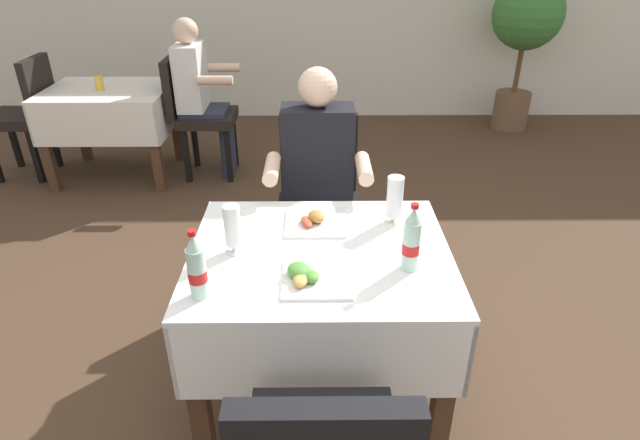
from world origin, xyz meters
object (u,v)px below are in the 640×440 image
(cola_bottle_secondary, at_px, (411,241))
(background_table_tumbler, at_px, (99,83))
(seated_diner_far, at_px, (318,179))
(beer_glass_left, at_px, (395,200))
(plate_far_diner, at_px, (315,221))
(background_chair_left, at_px, (25,110))
(beer_glass_middle, at_px, (233,229))
(main_dining_table, at_px, (320,288))
(potted_plant_corner, at_px, (526,28))
(background_patron, at_px, (200,91))
(background_chair_right, at_px, (196,110))
(background_dining_table, at_px, (111,111))
(chair_far_diner_seat, at_px, (319,197))
(plate_near_camera, at_px, (310,277))
(cola_bottle_primary, at_px, (197,268))

(cola_bottle_secondary, xyz_separation_m, background_table_tumbler, (-2.02, 2.49, -0.06))
(seated_diner_far, bearing_deg, beer_glass_left, -56.89)
(plate_far_diner, bearing_deg, background_chair_left, 136.70)
(beer_glass_left, height_order, beer_glass_middle, beer_glass_left)
(main_dining_table, xyz_separation_m, potted_plant_corner, (2.02, 3.59, 0.45))
(beer_glass_middle, height_order, background_patron, background_patron)
(beer_glass_left, bearing_deg, seated_diner_far, 123.11)
(background_patron, bearing_deg, potted_plant_corner, 21.59)
(plate_far_diner, bearing_deg, cola_bottle_secondary, -44.48)
(background_chair_right, distance_m, potted_plant_corner, 3.26)
(background_dining_table, xyz_separation_m, background_chair_right, (0.69, 0.00, 0.01))
(chair_far_diner_seat, xyz_separation_m, background_chair_right, (-0.99, 1.60, 0.00))
(seated_diner_far, relative_size, background_dining_table, 1.31)
(potted_plant_corner, bearing_deg, plate_near_camera, -118.55)
(background_chair_left, height_order, background_patron, background_patron)
(chair_far_diner_seat, height_order, beer_glass_middle, chair_far_diner_seat)
(background_dining_table, distance_m, background_table_tumbler, 0.24)
(plate_far_diner, distance_m, potted_plant_corner, 3.96)
(cola_bottle_primary, xyz_separation_m, background_patron, (-0.53, 2.70, -0.13))
(plate_near_camera, xyz_separation_m, plate_far_diner, (0.02, 0.41, -0.00))
(chair_far_diner_seat, distance_m, cola_bottle_primary, 1.21)
(main_dining_table, height_order, beer_glass_left, beer_glass_left)
(main_dining_table, relative_size, plate_near_camera, 4.16)
(main_dining_table, distance_m, seated_diner_far, 0.72)
(background_chair_right, bearing_deg, plate_far_diner, -66.36)
(background_chair_right, bearing_deg, main_dining_table, -67.84)
(chair_far_diner_seat, distance_m, beer_glass_left, 0.73)
(seated_diner_far, xyz_separation_m, background_table_tumbler, (-1.69, 1.66, 0.07))
(chair_far_diner_seat, relative_size, beer_glass_left, 4.63)
(seated_diner_far, bearing_deg, background_chair_right, 119.78)
(main_dining_table, height_order, background_dining_table, same)
(chair_far_diner_seat, xyz_separation_m, background_dining_table, (-1.67, 1.60, -0.01))
(background_dining_table, relative_size, background_chair_right, 0.99)
(seated_diner_far, bearing_deg, background_dining_table, 134.25)
(seated_diner_far, xyz_separation_m, plate_near_camera, (-0.03, -0.91, 0.03))
(potted_plant_corner, bearing_deg, plate_far_diner, -121.17)
(cola_bottle_primary, bearing_deg, seated_diner_far, 67.87)
(beer_glass_middle, relative_size, cola_bottle_secondary, 0.75)
(background_dining_table, height_order, background_chair_left, background_chair_left)
(main_dining_table, relative_size, background_table_tumbler, 9.16)
(chair_far_diner_seat, height_order, potted_plant_corner, potted_plant_corner)
(background_dining_table, bearing_deg, chair_far_diner_seat, -43.76)
(background_table_tumbler, bearing_deg, beer_glass_middle, -60.06)
(cola_bottle_primary, bearing_deg, background_chair_right, 102.04)
(seated_diner_far, height_order, background_patron, same)
(background_patron, bearing_deg, cola_bottle_primary, -78.95)
(seated_diner_far, height_order, background_chair_right, seated_diner_far)
(cola_bottle_primary, relative_size, background_table_tumbler, 2.33)
(background_dining_table, bearing_deg, cola_bottle_primary, -64.92)
(chair_far_diner_seat, relative_size, background_dining_table, 1.01)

